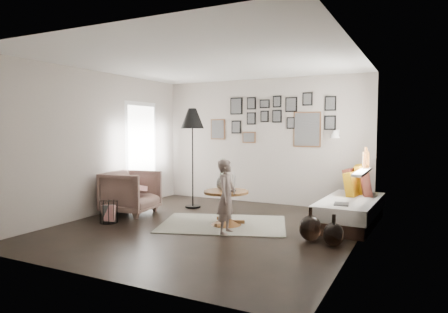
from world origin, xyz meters
The scene contains 23 objects.
ground centered at (0.00, 0.00, 0.00)m, with size 4.80×4.80×0.00m, color black.
wall_back centered at (0.00, 2.40, 1.30)m, with size 4.50×4.50×0.00m, color #A69C92.
wall_front centered at (0.00, -2.40, 1.30)m, with size 4.50×4.50×0.00m, color #A69C92.
wall_left centered at (-2.25, 0.00, 1.30)m, with size 4.80×4.80×0.00m, color #A69C92.
wall_right centered at (2.25, 0.00, 1.30)m, with size 4.80×4.80×0.00m, color #A69C92.
ceiling centered at (0.00, 0.00, 2.60)m, with size 4.80×4.80×0.00m, color white.
door_left centered at (-2.23, 1.20, 1.05)m, with size 0.00×2.14×2.14m.
window_right centered at (2.18, 1.34, 0.93)m, with size 0.15×1.32×1.30m.
gallery_wall centered at (0.29, 2.38, 1.74)m, with size 2.74×0.03×1.08m.
wall_sconce centered at (1.55, 2.13, 1.46)m, with size 0.18×0.36×0.16m.
rug centered at (0.14, 0.30, 0.01)m, with size 2.01×1.41×0.01m, color beige.
pedestal_table centered at (0.21, 0.26, 0.26)m, with size 0.72×0.72×0.57m.
vase centered at (0.13, 0.28, 0.73)m, with size 0.21×0.21×0.52m.
candles centered at (0.32, 0.26, 0.70)m, with size 0.12×0.12×0.27m.
daybed centered at (2.00, 1.28, 0.28)m, with size 0.90×1.97×0.93m.
magazine_on_daybed centered at (1.96, 0.64, 0.44)m, with size 0.21×0.29×0.02m, color black.
armchair centered at (-1.75, 0.27, 0.40)m, with size 0.85×0.87×0.79m, color brown.
armchair_cushion centered at (-1.72, 0.32, 0.48)m, with size 0.36×0.36×0.09m, color white.
floor_lamp centered at (-1.04, 1.29, 1.69)m, with size 0.46×0.46×1.96m.
magazine_basket centered at (-1.63, -0.44, 0.18)m, with size 0.38×0.38×0.36m.
demijohn_large centered at (1.65, -0.01, 0.18)m, with size 0.31×0.31×0.47m.
demijohn_small centered at (2.00, -0.13, 0.16)m, with size 0.28×0.28×0.43m.
child centered at (0.44, -0.19, 0.56)m, with size 0.41×0.27×1.11m, color #6E5D57.
Camera 1 is at (3.04, -5.45, 1.57)m, focal length 32.00 mm.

